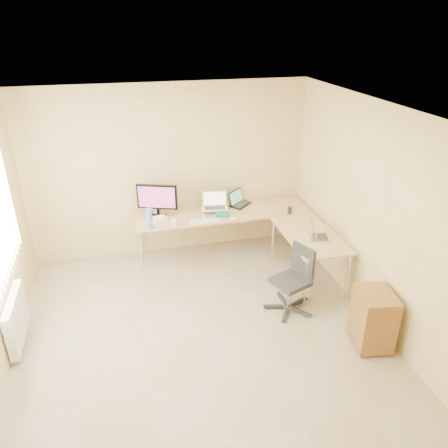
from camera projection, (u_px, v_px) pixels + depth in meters
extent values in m
plane|color=tan|center=(202.00, 337.00, 5.10)|extent=(4.50, 4.50, 0.00)
plane|color=white|center=(195.00, 114.00, 3.97)|extent=(4.50, 4.50, 0.00)
plane|color=#E6D383|center=(170.00, 172.00, 6.50)|extent=(4.50, 0.00, 4.50)
plane|color=#E6D383|center=(272.00, 411.00, 2.57)|extent=(4.50, 0.00, 4.50)
plane|color=#E6D383|center=(377.00, 219.00, 5.00)|extent=(0.00, 4.50, 4.50)
cube|color=tan|center=(223.00, 233.00, 6.72)|extent=(2.65, 0.70, 0.73)
cube|color=tan|center=(308.00, 257.00, 6.06)|extent=(0.70, 1.30, 0.73)
cube|color=black|center=(157.00, 201.00, 6.29)|extent=(0.62, 0.38, 0.51)
cube|color=#106C56|center=(222.00, 212.00, 6.49)|extent=(0.25, 0.31, 0.05)
cube|color=silver|center=(215.00, 201.00, 6.51)|extent=(0.42, 0.35, 0.25)
cube|color=black|center=(241.00, 198.00, 6.76)|extent=(0.45, 0.44, 0.23)
cube|color=silver|center=(204.00, 221.00, 6.26)|extent=(0.45, 0.18, 0.02)
ellipsoid|color=white|center=(234.00, 218.00, 6.31)|extent=(0.12, 0.08, 0.04)
imported|color=white|center=(174.00, 223.00, 6.11)|extent=(0.11, 0.11, 0.09)
cylinder|color=white|center=(202.00, 217.00, 6.37)|extent=(0.12, 0.12, 0.03)
cylinder|color=#5281D1|center=(149.00, 219.00, 5.99)|extent=(0.11, 0.11, 0.30)
cube|color=beige|center=(149.00, 222.00, 6.23)|extent=(0.21, 0.29, 0.01)
cube|color=white|center=(160.00, 219.00, 6.25)|extent=(0.22, 0.19, 0.07)
cylinder|color=white|center=(156.00, 205.00, 6.46)|extent=(0.24, 0.24, 0.26)
cylinder|color=black|center=(290.00, 210.00, 6.49)|extent=(0.09, 0.09, 0.11)
cube|color=#B0ADC4|center=(321.00, 231.00, 5.75)|extent=(0.38, 0.33, 0.22)
cube|color=#272727|center=(291.00, 276.00, 5.37)|extent=(0.67, 0.67, 0.87)
cube|color=olive|center=(373.00, 318.00, 4.84)|extent=(0.46, 0.54, 0.66)
cube|color=white|center=(17.00, 319.00, 4.85)|extent=(0.09, 0.80, 0.55)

